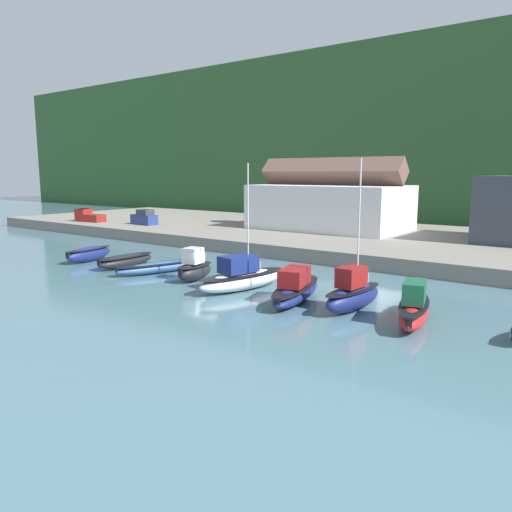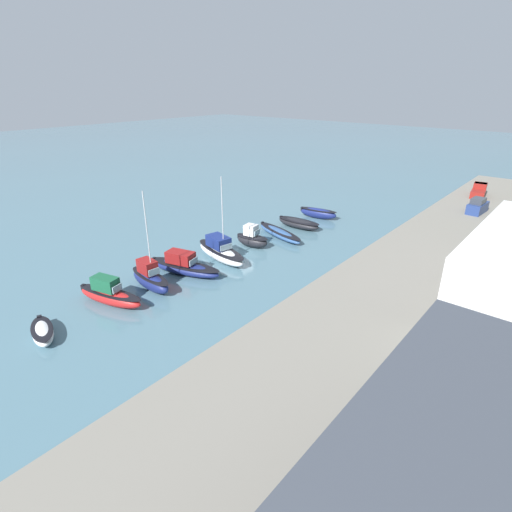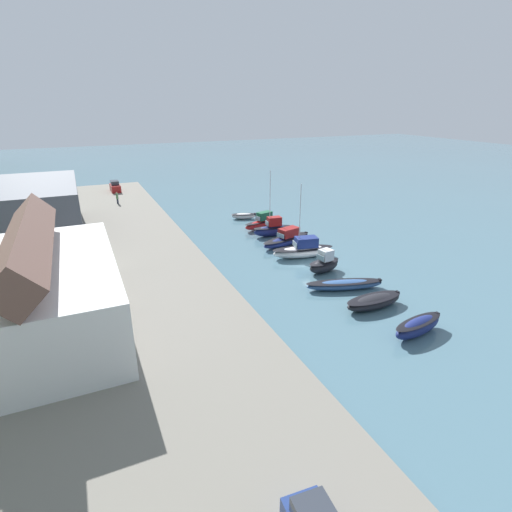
{
  "view_description": "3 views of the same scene",
  "coord_description": "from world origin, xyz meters",
  "views": [
    {
      "loc": [
        26.44,
        -29.06,
        8.82
      ],
      "look_at": [
        1.69,
        3.89,
        1.92
      ],
      "focal_mm": 35.0,
      "sensor_mm": 36.0,
      "label": 1
    },
    {
      "loc": [
        32.28,
        29.65,
        18.36
      ],
      "look_at": [
        2.31,
        4.34,
        1.3
      ],
      "focal_mm": 28.0,
      "sensor_mm": 36.0,
      "label": 2
    },
    {
      "loc": [
        -38.01,
        25.21,
        18.83
      ],
      "look_at": [
        2.41,
        7.02,
        1.58
      ],
      "focal_mm": 28.0,
      "sensor_mm": 36.0,
      "label": 3
    }
  ],
  "objects": [
    {
      "name": "moored_boat_3",
      "position": [
        -1.89,
        0.18,
        1.02
      ],
      "size": [
        2.44,
        4.36,
        2.76
      ],
      "rotation": [
        0.0,
        0.0,
        0.16
      ],
      "color": "black",
      "rests_on": "ground_plane"
    },
    {
      "name": "moored_boat_2",
      "position": [
        -6.67,
        0.72,
        0.53
      ],
      "size": [
        4.17,
        8.6,
        0.97
      ],
      "rotation": [
        0.0,
        0.0,
        -0.29
      ],
      "color": "#33568E",
      "rests_on": "ground_plane"
    },
    {
      "name": "quay_promenade",
      "position": [
        0.0,
        27.82,
        0.73
      ],
      "size": [
        113.81,
        30.78,
        1.45
      ],
      "color": "gray",
      "rests_on": "ground_plane"
    },
    {
      "name": "moored_boat_4",
      "position": [
        3.3,
        -0.07,
        0.99
      ],
      "size": [
        3.87,
        8.37,
        9.53
      ],
      "rotation": [
        0.0,
        0.0,
        -0.19
      ],
      "color": "white",
      "rests_on": "ground_plane"
    },
    {
      "name": "moored_boat_7",
      "position": [
        16.78,
        -0.66,
        0.95
      ],
      "size": [
        3.4,
        7.16,
        2.6
      ],
      "rotation": [
        0.0,
        0.0,
        0.26
      ],
      "color": "red",
      "rests_on": "ground_plane"
    },
    {
      "name": "moored_boat_5",
      "position": [
        8.37,
        -0.41,
        0.85
      ],
      "size": [
        4.28,
        8.64,
        2.37
      ],
      "rotation": [
        0.0,
        0.0,
        0.27
      ],
      "color": "navy",
      "rests_on": "ground_plane"
    },
    {
      "name": "ground_plane",
      "position": [
        0.0,
        0.0,
        0.0
      ],
      "size": [
        320.0,
        320.0,
        0.0
      ],
      "primitive_type": "plane",
      "color": "slate"
    },
    {
      "name": "moored_boat_8",
      "position": [
        23.05,
        0.04,
        0.52
      ],
      "size": [
        2.82,
        4.48,
        0.97
      ],
      "rotation": [
        0.0,
        0.0,
        -0.32
      ],
      "color": "silver",
      "rests_on": "ground_plane"
    },
    {
      "name": "pickup_truck_0",
      "position": [
        -39.67,
        16.29,
        2.27
      ],
      "size": [
        4.94,
        2.56,
        1.9
      ],
      "rotation": [
        0.0,
        0.0,
        1.7
      ],
      "color": "maroon",
      "rests_on": "quay_promenade"
    },
    {
      "name": "moored_boat_0",
      "position": [
        -16.63,
        0.32,
        0.78
      ],
      "size": [
        2.49,
        5.85,
        1.48
      ],
      "rotation": [
        0.0,
        0.0,
        0.16
      ],
      "color": "navy",
      "rests_on": "ground_plane"
    },
    {
      "name": "moored_boat_6",
      "position": [
        12.65,
        -0.29,
        1.1
      ],
      "size": [
        2.27,
        5.97,
        9.74
      ],
      "rotation": [
        0.0,
        0.0,
        -0.1
      ],
      "color": "navy",
      "rests_on": "ground_plane"
    },
    {
      "name": "parked_car_0",
      "position": [
        -29.35,
        18.48,
        2.37
      ],
      "size": [
        4.31,
        2.08,
        2.16
      ],
      "rotation": [
        0.0,
        0.0,
        1.5
      ],
      "color": "navy",
      "rests_on": "quay_promenade"
    },
    {
      "name": "moored_boat_1",
      "position": [
        -11.23,
        0.57,
        0.64
      ],
      "size": [
        2.29,
        6.42,
        1.21
      ],
      "rotation": [
        0.0,
        0.0,
        0.03
      ],
      "color": "black",
      "rests_on": "ground_plane"
    }
  ]
}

